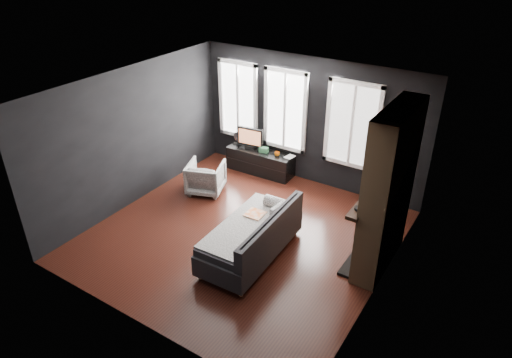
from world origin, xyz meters
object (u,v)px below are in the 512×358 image
Objects in this scene: armchair at (206,176)px; mug at (277,153)px; mantel_vase at (382,177)px; sofa at (251,234)px; book at (287,151)px; monitor at (250,137)px; media_console at (260,161)px.

mug is (0.94, 1.32, 0.22)m from armchair.
armchair is 3.70m from mantel_vase.
sofa is 2.84m from book.
monitor is 0.74m from mug.
monitor is at bearing -120.90° from armchair.
armchair is (-1.96, 1.29, -0.07)m from sofa.
monitor is 2.72× the size of book.
sofa is at bearing -72.80° from book.
armchair is 6.32× the size of mug.
mantel_vase reaches higher than sofa.
mug is 0.50× the size of book.
media_console is at bearing 177.67° from mug.
media_console is at bearing -4.54° from monitor.
armchair is 1.43m from monitor.
media_console is 0.73m from book.
sofa is at bearing -68.59° from mug.
armchair is 3.16× the size of book.
mug is at bearing -146.17° from armchair.
book is 2.84m from mantel_vase.
book is (0.89, 0.09, -0.16)m from monitor.
sofa is 10.38× the size of mantel_vase.
mantel_vase is at bearing -23.98° from mug.
mug is at bearing 156.02° from mantel_vase.
mantel_vase is at bearing -22.76° from media_console.
armchair reaches higher than mug.
media_console is at bearing -172.57° from book.
media_console is 13.37× the size of mug.
armchair is at bearing 144.85° from sofa.
mantel_vase reaches higher than media_console.
sofa is 2.80× the size of armchair.
armchair reaches higher than media_console.
armchair is 1.16× the size of monitor.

